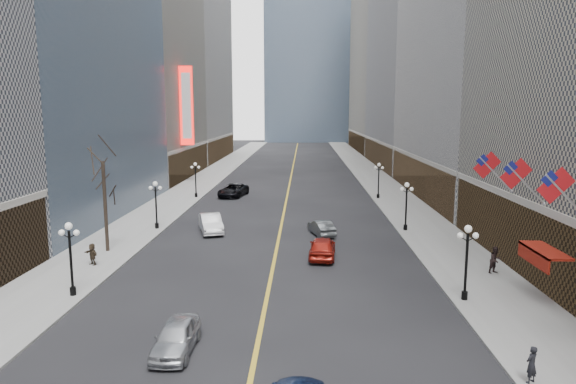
# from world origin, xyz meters

# --- Properties ---
(sidewalk_east) EXTENTS (6.00, 230.00, 0.15)m
(sidewalk_east) POSITION_xyz_m (14.00, 70.00, 0.07)
(sidewalk_east) COLOR gray
(sidewalk_east) RESTS_ON ground
(sidewalk_west) EXTENTS (6.00, 230.00, 0.15)m
(sidewalk_west) POSITION_xyz_m (-14.00, 70.00, 0.07)
(sidewalk_west) COLOR gray
(sidewalk_west) RESTS_ON ground
(lane_line) EXTENTS (0.25, 200.00, 0.02)m
(lane_line) POSITION_xyz_m (0.00, 80.00, 0.01)
(lane_line) COLOR gold
(lane_line) RESTS_ON ground
(bldg_east_c) EXTENTS (26.60, 40.60, 48.80)m
(bldg_east_c) POSITION_xyz_m (29.88, 106.00, 24.18)
(bldg_east_c) COLOR #9B9A9D
(bldg_east_c) RESTS_ON ground
(bldg_east_d) EXTENTS (26.60, 46.60, 62.80)m
(bldg_east_d) POSITION_xyz_m (29.90, 149.00, 31.17)
(bldg_east_d) COLOR #A39B87
(bldg_east_d) RESTS_ON ground
(bldg_west_c) EXTENTS (26.60, 30.60, 50.80)m
(bldg_west_c) POSITION_xyz_m (-29.88, 87.00, 25.19)
(bldg_west_c) COLOR #A39B87
(bldg_west_c) RESTS_ON ground
(streetlamp_east_1) EXTENTS (1.26, 0.44, 4.52)m
(streetlamp_east_1) POSITION_xyz_m (11.80, 30.00, 2.90)
(streetlamp_east_1) COLOR black
(streetlamp_east_1) RESTS_ON sidewalk_east
(streetlamp_east_2) EXTENTS (1.26, 0.44, 4.52)m
(streetlamp_east_2) POSITION_xyz_m (11.80, 48.00, 2.90)
(streetlamp_east_2) COLOR black
(streetlamp_east_2) RESTS_ON sidewalk_east
(streetlamp_east_3) EXTENTS (1.26, 0.44, 4.52)m
(streetlamp_east_3) POSITION_xyz_m (11.80, 66.00, 2.90)
(streetlamp_east_3) COLOR black
(streetlamp_east_3) RESTS_ON sidewalk_east
(streetlamp_west_1) EXTENTS (1.26, 0.44, 4.52)m
(streetlamp_west_1) POSITION_xyz_m (-11.80, 30.00, 2.90)
(streetlamp_west_1) COLOR black
(streetlamp_west_1) RESTS_ON sidewalk_west
(streetlamp_west_2) EXTENTS (1.26, 0.44, 4.52)m
(streetlamp_west_2) POSITION_xyz_m (-11.80, 48.00, 2.90)
(streetlamp_west_2) COLOR black
(streetlamp_west_2) RESTS_ON sidewalk_west
(streetlamp_west_3) EXTENTS (1.26, 0.44, 4.52)m
(streetlamp_west_3) POSITION_xyz_m (-11.80, 66.00, 2.90)
(streetlamp_west_3) COLOR black
(streetlamp_west_3) RESTS_ON sidewalk_west
(flag_3) EXTENTS (2.87, 0.12, 2.87)m
(flag_3) POSITION_xyz_m (15.31, 27.00, 7.29)
(flag_3) COLOR #B2B2B7
(flag_3) RESTS_ON ground
(flag_4) EXTENTS (2.87, 0.12, 2.87)m
(flag_4) POSITION_xyz_m (15.31, 32.00, 7.29)
(flag_4) COLOR #B2B2B7
(flag_4) RESTS_ON ground
(flag_5) EXTENTS (2.87, 0.12, 2.87)m
(flag_5) POSITION_xyz_m (15.31, 37.00, 7.29)
(flag_5) COLOR #B2B2B7
(flag_5) RESTS_ON ground
(awning_c) EXTENTS (1.40, 4.00, 0.93)m
(awning_c) POSITION_xyz_m (16.11, 30.00, 3.08)
(awning_c) COLOR maroon
(awning_c) RESTS_ON ground
(theatre_marquee) EXTENTS (2.00, 0.55, 12.00)m
(theatre_marquee) POSITION_xyz_m (-15.88, 80.00, 12.00)
(theatre_marquee) COLOR red
(theatre_marquee) RESTS_ON ground
(tree_west_far) EXTENTS (3.60, 3.60, 7.92)m
(tree_west_far) POSITION_xyz_m (-13.50, 40.00, 6.24)
(tree_west_far) COLOR #2D231C
(tree_west_far) RESTS_ON sidewalk_west
(car_nb_near) EXTENTS (1.80, 4.37, 1.48)m
(car_nb_near) POSITION_xyz_m (-3.75, 23.12, 0.74)
(car_nb_near) COLOR #B1B5BA
(car_nb_near) RESTS_ON ground
(car_nb_mid) EXTENTS (3.26, 5.50, 1.71)m
(car_nb_mid) POSITION_xyz_m (-6.45, 47.15, 0.86)
(car_nb_mid) COLOR silver
(car_nb_mid) RESTS_ON ground
(car_nb_far) EXTENTS (3.94, 6.51, 1.69)m
(car_nb_far) POSITION_xyz_m (-7.14, 67.46, 0.84)
(car_nb_far) COLOR black
(car_nb_far) RESTS_ON ground
(car_sb_mid) EXTENTS (2.32, 5.03, 1.67)m
(car_sb_mid) POSITION_xyz_m (3.67, 39.01, 0.83)
(car_sb_mid) COLOR maroon
(car_sb_mid) RESTS_ON ground
(car_sb_far) EXTENTS (2.59, 4.46, 1.39)m
(car_sb_far) POSITION_xyz_m (3.84, 46.38, 0.70)
(car_sb_far) COLOR #43474A
(car_sb_far) RESTS_ON ground
(ped_ne_corner) EXTENTS (0.71, 0.67, 1.59)m
(ped_ne_corner) POSITION_xyz_m (11.60, 20.54, 0.94)
(ped_ne_corner) COLOR black
(ped_ne_corner) RESTS_ON sidewalk_east
(ped_east_walk) EXTENTS (1.04, 0.85, 1.87)m
(ped_east_walk) POSITION_xyz_m (15.44, 35.14, 1.08)
(ped_east_walk) COLOR black
(ped_east_walk) RESTS_ON sidewalk_east
(ped_west_far) EXTENTS (1.44, 1.22, 1.59)m
(ped_west_far) POSITION_xyz_m (-13.15, 36.19, 0.95)
(ped_west_far) COLOR #31261B
(ped_west_far) RESTS_ON sidewalk_west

